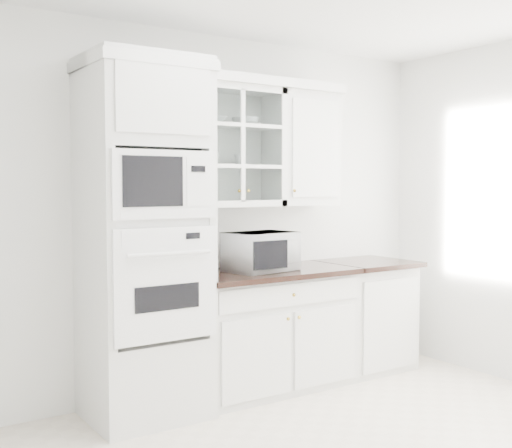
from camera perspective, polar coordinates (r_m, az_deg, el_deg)
room_shell at (r=3.88m, az=6.37°, el=6.66°), size 4.00×3.50×2.70m
oven_column at (r=4.34m, az=-9.90°, el=-1.37°), size 0.76×0.68×2.40m
base_cabinet_run at (r=4.98m, az=1.10°, el=-9.28°), size 1.32×0.67×0.92m
extra_base_cabinet at (r=5.60m, az=9.60°, el=-7.90°), size 0.72×0.67×0.92m
upper_cabinet_glass at (r=4.84m, az=-2.26°, el=6.89°), size 0.80×0.33×0.90m
upper_cabinet_solid at (r=5.22m, az=4.10°, el=6.63°), size 0.55×0.33×0.90m
crown_molding at (r=4.82m, az=-3.21°, el=12.70°), size 2.14×0.38×0.07m
countertop_microwave at (r=4.80m, az=0.33°, el=-2.45°), size 0.56×0.49×0.29m
bowl_a at (r=4.79m, az=-3.98°, el=9.18°), size 0.29×0.29×0.06m
bowl_b at (r=4.92m, az=-0.95°, el=9.07°), size 0.22×0.22×0.06m
cup_a at (r=4.74m, az=-4.13°, el=5.93°), size 0.17×0.17×0.11m
cup_b at (r=4.89m, az=-1.47°, el=5.71°), size 0.10×0.10×0.09m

